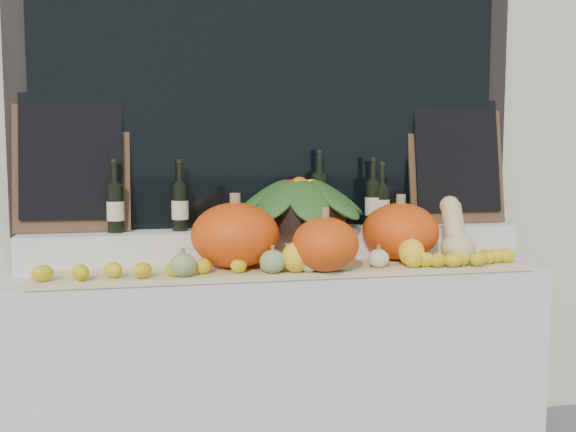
{
  "coord_description": "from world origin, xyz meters",
  "views": [
    {
      "loc": [
        -0.55,
        -1.25,
        1.39
      ],
      "look_at": [
        0.0,
        1.45,
        1.12
      ],
      "focal_mm": 40.0,
      "sensor_mm": 36.0,
      "label": 1
    }
  ],
  "objects": [
    {
      "name": "decorative_gourds",
      "position": [
        0.08,
        1.29,
        0.96
      ],
      "size": [
        1.09,
        0.16,
        0.15
      ],
      "color": "#33691F",
      "rests_on": "straw_bedding"
    },
    {
      "name": "butternut_squash",
      "position": [
        0.74,
        1.36,
        1.03
      ],
      "size": [
        0.15,
        0.21,
        0.29
      ],
      "color": "#D7BB7E",
      "rests_on": "straw_bedding"
    },
    {
      "name": "lemon_heap",
      "position": [
        0.0,
        1.29,
        0.94
      ],
      "size": [
        2.2,
        0.16,
        0.06
      ],
      "primitive_type": null,
      "color": "yellow",
      "rests_on": "straw_bedding"
    },
    {
      "name": "chalkboard_left",
      "position": [
        -0.92,
        1.74,
        1.36
      ],
      "size": [
        0.5,
        0.13,
        0.61
      ],
      "rotation": [
        -0.17,
        0.0,
        0.0
      ],
      "color": "#4C331E",
      "rests_on": "rear_tier"
    },
    {
      "name": "wine_bottle_tall",
      "position": [
        0.2,
        1.7,
        1.17
      ],
      "size": [
        0.08,
        0.08,
        0.36
      ],
      "color": "black",
      "rests_on": "rear_tier"
    },
    {
      "name": "rear_tier",
      "position": [
        0.0,
        1.68,
        0.96
      ],
      "size": [
        2.3,
        0.25,
        0.16
      ],
      "primitive_type": "cube",
      "color": "silver",
      "rests_on": "display_sill"
    },
    {
      "name": "straw_bedding",
      "position": [
        0.0,
        1.4,
        0.89
      ],
      "size": [
        2.1,
        0.32,
        0.02
      ],
      "primitive_type": "cube",
      "color": "tan",
      "rests_on": "display_sill"
    },
    {
      "name": "pumpkin_right",
      "position": [
        0.53,
        1.49,
        1.03
      ],
      "size": [
        0.36,
        0.36,
        0.26
      ],
      "primitive_type": "ellipsoid",
      "rotation": [
        0.0,
        0.0,
        0.04
      ],
      "color": "#ED4D0C",
      "rests_on": "straw_bedding"
    },
    {
      "name": "produce_bowl",
      "position": [
        0.1,
        1.66,
        1.16
      ],
      "size": [
        0.66,
        0.66,
        0.25
      ],
      "color": "black",
      "rests_on": "rear_tier"
    },
    {
      "name": "pumpkin_center",
      "position": [
        0.12,
        1.28,
        1.02
      ],
      "size": [
        0.3,
        0.3,
        0.23
      ],
      "primitive_type": "ellipsoid",
      "rotation": [
        0.0,
        0.0,
        -0.08
      ],
      "color": "#ED4D0C",
      "rests_on": "straw_bedding"
    },
    {
      "name": "chalkboard_right",
      "position": [
        0.92,
        1.74,
        1.36
      ],
      "size": [
        0.5,
        0.13,
        0.61
      ],
      "rotation": [
        -0.17,
        0.0,
        0.0
      ],
      "color": "#4C331E",
      "rests_on": "rear_tier"
    },
    {
      "name": "wine_bottle_far_left",
      "position": [
        -0.73,
        1.67,
        1.15
      ],
      "size": [
        0.08,
        0.08,
        0.33
      ],
      "color": "black",
      "rests_on": "rear_tier"
    },
    {
      "name": "pumpkin_left",
      "position": [
        -0.23,
        1.44,
        1.04
      ],
      "size": [
        0.46,
        0.46,
        0.28
      ],
      "primitive_type": "ellipsoid",
      "rotation": [
        0.0,
        0.0,
        -0.26
      ],
      "color": "#ED4D0C",
      "rests_on": "straw_bedding"
    },
    {
      "name": "display_sill",
      "position": [
        0.0,
        1.52,
        0.44
      ],
      "size": [
        2.3,
        0.55,
        0.88
      ],
      "primitive_type": "cube",
      "color": "silver",
      "rests_on": "ground"
    },
    {
      "name": "wine_bottle_near_right",
      "position": [
        0.46,
        1.66,
        1.15
      ],
      "size": [
        0.08,
        0.08,
        0.33
      ],
      "color": "black",
      "rests_on": "rear_tier"
    },
    {
      "name": "wine_bottle_near_left",
      "position": [
        -0.45,
        1.68,
        1.15
      ],
      "size": [
        0.08,
        0.08,
        0.32
      ],
      "color": "black",
      "rests_on": "rear_tier"
    },
    {
      "name": "wine_bottle_far_right",
      "position": [
        0.5,
        1.65,
        1.14
      ],
      "size": [
        0.08,
        0.08,
        0.31
      ],
      "color": "black",
      "rests_on": "rear_tier"
    }
  ]
}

